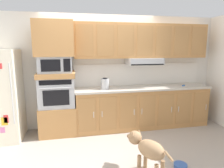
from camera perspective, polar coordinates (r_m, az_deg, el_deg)
ground_plane at (r=3.89m, az=-0.93°, el=-17.02°), size 9.60×9.60×0.00m
back_kitchen_wall at (r=4.58m, az=-3.59°, el=3.61°), size 6.20×0.12×2.50m
oven_base_cabinet at (r=4.41m, az=-15.06°, el=-9.72°), size 0.74×0.62×0.60m
built_in_oven at (r=4.24m, az=-15.45°, el=-2.10°), size 0.70×0.62×0.60m
appliance_mid_shelf at (r=4.19m, az=-15.68°, el=2.59°), size 0.74×0.62×0.10m
microwave at (r=4.16m, az=-15.82°, el=5.45°), size 0.64×0.54×0.32m
appliance_upper_cabinet at (r=4.15m, az=-16.17°, el=12.33°), size 0.74×0.62×0.68m
lower_cabinet_run at (r=4.63m, az=8.68°, el=-6.68°), size 2.98×0.63×0.88m
countertop_slab at (r=4.52m, az=8.82°, el=-1.09°), size 3.02×0.64×0.04m
backsplash_panel at (r=4.74m, az=7.69°, el=2.80°), size 3.02×0.02×0.50m
upper_cabinet_with_hood at (r=4.54m, az=8.65°, el=11.70°), size 2.98×0.48×0.88m
screwdriver at (r=4.84m, az=19.85°, el=-0.42°), size 0.16×0.17×0.03m
electric_kettle at (r=4.22m, az=-2.01°, el=0.06°), size 0.17×0.17×0.24m
dog at (r=3.04m, az=10.02°, el=-17.54°), size 0.48×0.75×0.57m
dog_food_bowl at (r=3.42m, az=18.97°, el=-21.21°), size 0.20×0.20×0.06m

